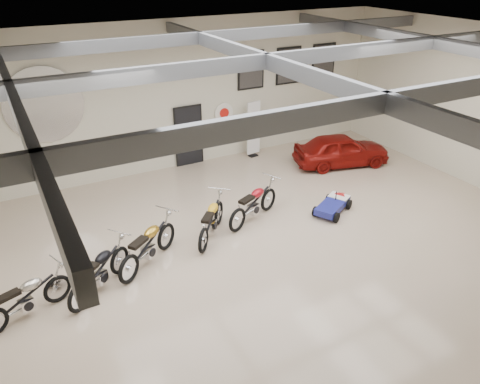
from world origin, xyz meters
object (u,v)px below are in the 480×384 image
motorcycle_red (253,203)px  motorcycle_silver (25,298)px  banner_stand (254,131)px  motorcycle_black (99,270)px  motorcycle_gold (148,244)px  motorcycle_yellow (211,219)px  vintage_car (341,150)px  go_kart (335,201)px

motorcycle_red → motorcycle_silver: bearing=167.4°
banner_stand → motorcycle_black: bearing=-149.6°
banner_stand → motorcycle_red: 4.77m
motorcycle_silver → motorcycle_black: bearing=-14.0°
banner_stand → motorcycle_gold: bearing=-146.5°
motorcycle_black → motorcycle_yellow: 3.24m
motorcycle_yellow → motorcycle_red: size_ratio=0.97×
motorcycle_silver → vintage_car: bearing=-3.9°
motorcycle_gold → go_kart: motorcycle_gold is taller
motorcycle_black → vintage_car: size_ratio=0.61×
motorcycle_yellow → motorcycle_black: bearing=146.7°
motorcycle_red → motorcycle_black: bearing=169.2°
motorcycle_yellow → vintage_car: (6.13, 2.18, 0.04)m
motorcycle_black → motorcycle_yellow: (3.13, 0.85, -0.00)m
motorcycle_gold → motorcycle_black: bearing=162.9°
motorcycle_silver → go_kart: 8.52m
motorcycle_red → motorcycle_gold: bearing=166.8°
motorcycle_black → go_kart: size_ratio=1.24×
motorcycle_red → go_kart: size_ratio=1.28×
vintage_car → motorcycle_gold: bearing=122.6°
motorcycle_gold → go_kart: 5.69m
motorcycle_black → go_kart: (6.94, 0.45, -0.23)m
motorcycle_gold → banner_stand: bearing=3.9°
motorcycle_black → go_kart: bearing=-35.8°
banner_stand → motorcycle_yellow: size_ratio=0.98×
motorcycle_red → go_kart: (2.39, -0.64, -0.25)m
motorcycle_silver → motorcycle_black: motorcycle_black is taller
motorcycle_silver → go_kart: size_ratio=1.19×
go_kart → motorcycle_black: bearing=155.3°
banner_stand → motorcycle_gold: 7.40m
motorcycle_red → go_kart: 2.49m
banner_stand → vintage_car: size_ratio=0.60×
motorcycle_silver → motorcycle_gold: size_ratio=0.90×
motorcycle_yellow → go_kart: size_ratio=1.24×
motorcycle_black → motorcycle_yellow: bearing=-24.4°
motorcycle_silver → motorcycle_red: bearing=-8.7°
go_kart → motorcycle_yellow: bearing=145.6°
banner_stand → motorcycle_silver: size_ratio=1.02×
motorcycle_black → vintage_car: bearing=-21.4°
motorcycle_gold → vintage_car: vintage_car is taller
banner_stand → motorcycle_red: banner_stand is taller
motorcycle_red → vintage_car: vintage_car is taller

